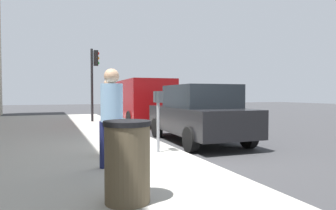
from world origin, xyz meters
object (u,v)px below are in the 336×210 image
object	(u,v)px
traffic_signal	(94,73)
parking_meter	(158,108)
pedestrian_bystander	(112,110)
trash_bin	(127,161)
parked_sedan_near	(198,114)
pedestrian_at_meter	(110,111)
parked_van_far	(141,99)

from	to	relation	value
traffic_signal	parking_meter	bearing A→B (deg)	-178.20
pedestrian_bystander	trash_bin	distance (m)	1.77
pedestrian_bystander	parked_sedan_near	world-z (taller)	pedestrian_bystander
pedestrian_at_meter	trash_bin	bearing A→B (deg)	-95.43
parking_meter	pedestrian_at_meter	distance (m)	1.10
pedestrian_bystander	trash_bin	size ratio (longest dim) A/B	1.77
parked_van_far	trash_bin	world-z (taller)	parked_van_far
pedestrian_at_meter	parked_van_far	bearing A→B (deg)	69.82
parking_meter	parked_van_far	xyz separation A→B (m)	(7.92, -1.95, 0.09)
pedestrian_bystander	parked_van_far	distance (m)	9.64
pedestrian_at_meter	parked_sedan_near	distance (m)	3.49
parking_meter	pedestrian_at_meter	world-z (taller)	pedestrian_at_meter
pedestrian_bystander	traffic_signal	distance (m)	9.96
pedestrian_bystander	parked_sedan_near	distance (m)	4.36
parking_meter	trash_bin	size ratio (longest dim) A/B	1.40
pedestrian_bystander	parking_meter	bearing A→B (deg)	2.99
pedestrian_at_meter	pedestrian_bystander	distance (m)	1.22
pedestrian_bystander	trash_bin	bearing A→B (deg)	-133.53
parking_meter	traffic_signal	world-z (taller)	traffic_signal
pedestrian_bystander	parked_sedan_near	bearing A→B (deg)	2.85
pedestrian_at_meter	pedestrian_bystander	xyz separation A→B (m)	(-1.20, 0.19, 0.08)
parked_sedan_near	traffic_signal	distance (m)	7.46
pedestrian_bystander	parked_sedan_near	size ratio (longest dim) A/B	0.40
parked_van_far	parking_meter	bearing A→B (deg)	166.16
pedestrian_at_meter	pedestrian_bystander	world-z (taller)	pedestrian_bystander
parking_meter	parked_sedan_near	bearing A→B (deg)	-48.30
parked_sedan_near	parked_van_far	xyz separation A→B (m)	(6.18, -0.00, 0.36)
parking_meter	parked_sedan_near	xyz separation A→B (m)	(1.74, -1.95, -0.27)
traffic_signal	trash_bin	xyz separation A→B (m)	(-11.48, 1.15, -1.92)
pedestrian_bystander	parked_van_far	world-z (taller)	parked_van_far
parked_sedan_near	parked_van_far	bearing A→B (deg)	-0.02
parked_sedan_near	parked_van_far	world-z (taller)	parked_van_far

